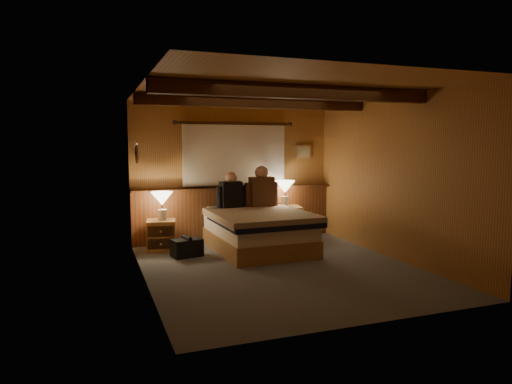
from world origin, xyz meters
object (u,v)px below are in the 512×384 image
person_right (262,189)px  duffel_bag (187,247)px  bed (259,230)px  person_left (231,193)px  nightstand_left (161,235)px  lamp_left (162,200)px  nightstand_right (286,223)px  lamp_right (285,188)px

person_right → duffel_bag: size_ratio=1.47×
bed → duffel_bag: bed is taller
person_left → person_right: 0.55m
nightstand_left → lamp_left: size_ratio=1.13×
nightstand_left → nightstand_right: (2.22, 0.12, 0.05)m
nightstand_left → person_right: size_ratio=0.70×
nightstand_left → person_left: bearing=13.6°
lamp_right → nightstand_right: bearing=-89.3°
nightstand_right → duffel_bag: bearing=-149.7°
person_left → duffel_bag: bearing=-152.2°
lamp_right → person_left: person_left is taller
bed → lamp_right: size_ratio=4.11×
lamp_left → person_left: 1.17m
lamp_left → duffel_bag: 0.90m
nightstand_left → nightstand_right: nightstand_right is taller
lamp_left → bed: bearing=-21.1°
nightstand_left → duffel_bag: nightstand_left is taller
bed → lamp_right: 1.19m
person_left → person_right: bearing=-9.9°
nightstand_left → nightstand_right: bearing=13.1°
nightstand_left → lamp_left: 0.56m
nightstand_left → person_left: (1.19, 0.08, 0.63)m
nightstand_left → duffel_bag: bearing=-50.7°
nightstand_right → lamp_right: (-0.00, 0.04, 0.62)m
bed → lamp_right: bearing=41.2°
bed → lamp_left: size_ratio=4.18×
bed → duffel_bag: 1.17m
bed → lamp_right: (0.76, 0.71, 0.58)m
bed → nightstand_right: size_ratio=3.04×
nightstand_right → person_right: (-0.49, -0.07, 0.62)m
lamp_left → person_left: (1.16, 0.07, 0.07)m
nightstand_left → lamp_right: bearing=14.1°
person_left → bed: bearing=-73.6°
person_right → duffel_bag: person_right is taller
person_left → lamp_left: bearing=176.5°
nightstand_left → person_left: person_left is taller
bed → nightstand_left: bearing=157.8°
nightstand_right → lamp_left: (-2.20, -0.12, 0.51)m
duffel_bag → person_left: bearing=22.7°
nightstand_right → lamp_left: bearing=-165.7°
lamp_right → duffel_bag: 2.18m
bed → duffel_bag: bearing=177.9°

